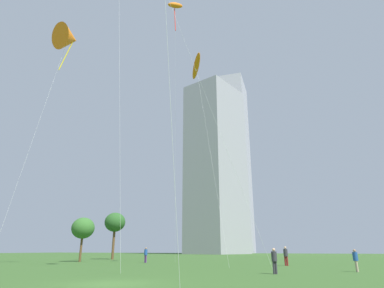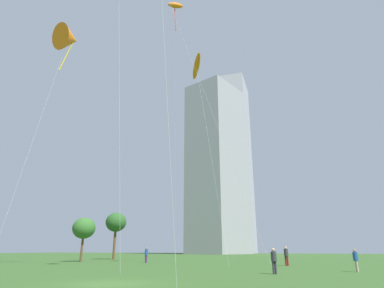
{
  "view_description": "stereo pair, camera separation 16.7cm",
  "coord_description": "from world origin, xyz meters",
  "views": [
    {
      "loc": [
        9.88,
        -13.62,
        1.53
      ],
      "look_at": [
        -1.28,
        13.1,
        11.13
      ],
      "focal_mm": 29.9,
      "sensor_mm": 36.0,
      "label": 1
    },
    {
      "loc": [
        10.04,
        -13.55,
        1.53
      ],
      "look_at": [
        -1.28,
        13.1,
        11.13
      ],
      "focal_mm": 29.9,
      "sensor_mm": 36.0,
      "label": 2
    }
  ],
  "objects": [
    {
      "name": "ground",
      "position": [
        0.0,
        0.0,
        0.0
      ],
      "size": [
        280.0,
        280.0,
        0.0
      ],
      "primitive_type": "plane",
      "color": "#335623"
    },
    {
      "name": "person_standing_3",
      "position": [
        5.44,
        21.78,
        1.07
      ],
      "size": [
        0.41,
        0.41,
        1.85
      ],
      "rotation": [
        0.0,
        0.0,
        0.08
      ],
      "color": "maroon",
      "rests_on": "ground"
    },
    {
      "name": "park_tree_1",
      "position": [
        -23.97,
        33.12,
        5.96
      ],
      "size": [
        3.48,
        3.48,
        7.63
      ],
      "color": "brown",
      "rests_on": "ground"
    },
    {
      "name": "person_standing_1",
      "position": [
        6.21,
        9.49,
        0.95
      ],
      "size": [
        0.36,
        0.36,
        1.64
      ],
      "rotation": [
        0.0,
        0.0,
        0.75
      ],
      "color": "#2D2D33",
      "rests_on": "ground"
    },
    {
      "name": "person_standing_0",
      "position": [
        11.37,
        14.02,
        0.91
      ],
      "size": [
        0.35,
        0.35,
        1.57
      ],
      "rotation": [
        0.0,
        0.0,
        1.82
      ],
      "color": "tan",
      "rests_on": "ground"
    },
    {
      "name": "distant_highrise_1",
      "position": [
        -29.83,
        106.64,
        34.03
      ],
      "size": [
        22.37,
        25.47,
        68.07
      ],
      "primitive_type": "cube",
      "rotation": [
        0.0,
        0.0,
        -0.28
      ],
      "color": "#939399",
      "rests_on": "ground"
    },
    {
      "name": "kite_flying_1",
      "position": [
        -13.85,
        8.27,
        23.38
      ],
      "size": [
        3.42,
        5.89,
        25.07
      ],
      "color": "silver",
      "rests_on": "ground"
    },
    {
      "name": "kite_flying_7",
      "position": [
        -5.48,
        17.36,
        32.26
      ],
      "size": [
        4.9,
        10.41,
        32.99
      ],
      "color": "silver",
      "rests_on": "ground"
    },
    {
      "name": "kite_flying_4",
      "position": [
        -3.3,
        19.35,
        23.74
      ],
      "size": [
        5.81,
        5.2,
        24.89
      ],
      "color": "silver",
      "rests_on": "ground"
    },
    {
      "name": "distant_highrise_0",
      "position": [
        -30.97,
        135.23,
        42.88
      ],
      "size": [
        18.42,
        23.17,
        85.75
      ],
      "primitive_type": "cube",
      "rotation": [
        0.0,
        0.0,
        0.1
      ],
      "color": "#A8A8AD",
      "rests_on": "ground"
    },
    {
      "name": "person_standing_2",
      "position": [
        -11.76,
        23.15,
        1.05
      ],
      "size": [
        0.4,
        0.4,
        1.82
      ],
      "rotation": [
        0.0,
        0.0,
        5.98
      ],
      "color": "#593372",
      "rests_on": "ground"
    },
    {
      "name": "park_tree_0",
      "position": [
        -21.46,
        22.46,
        4.34
      ],
      "size": [
        3.08,
        3.08,
        5.78
      ],
      "color": "brown",
      "rests_on": "ground"
    }
  ]
}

